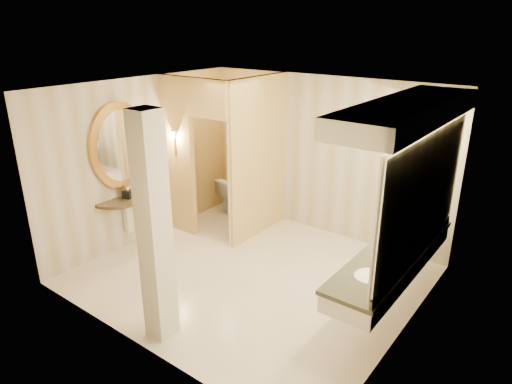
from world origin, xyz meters
TOP-DOWN VIEW (x-y plane):
  - floor at (0.00, 0.00)m, footprint 4.50×4.50m
  - ceiling at (0.00, 0.00)m, footprint 4.50×4.50m
  - wall_back at (0.00, 2.00)m, footprint 4.50×0.02m
  - wall_front at (0.00, -2.00)m, footprint 4.50×0.02m
  - wall_left at (-2.25, 0.00)m, footprint 0.02×4.00m
  - wall_right at (2.25, 0.00)m, footprint 0.02×4.00m
  - toilet_closet at (-1.12, 0.97)m, footprint 1.50×1.55m
  - wall_sconce at (-1.93, 0.43)m, footprint 0.14×0.14m
  - vanity at (1.98, 0.33)m, footprint 0.75×2.82m
  - console_shelf at (-2.21, -0.46)m, footprint 1.06×1.06m
  - pillar at (-0.03, -1.68)m, footprint 0.29×0.29m
  - tissue_box at (-2.09, -0.48)m, footprint 0.17×0.17m
  - toilet at (-1.77, 1.75)m, footprint 0.48×0.71m
  - soap_bottle_a at (1.96, 0.30)m, footprint 0.08×0.08m
  - soap_bottle_b at (1.86, 0.27)m, footprint 0.10×0.10m
  - soap_bottle_c at (1.87, -0.08)m, footprint 0.10×0.10m

SIDE VIEW (x-z plane):
  - floor at x=0.00m, z-range 0.00..0.00m
  - toilet at x=-1.77m, z-range 0.00..0.67m
  - soap_bottle_b at x=1.86m, z-range 0.88..0.99m
  - tissue_box at x=-2.09m, z-range 0.88..1.01m
  - soap_bottle_a at x=1.96m, z-range 0.88..1.01m
  - soap_bottle_c at x=1.87m, z-range 0.88..1.08m
  - console_shelf at x=-2.21m, z-range 0.36..2.34m
  - wall_back at x=0.00m, z-range 0.00..2.70m
  - wall_front at x=0.00m, z-range 0.00..2.70m
  - wall_left at x=-2.25m, z-range 0.00..2.70m
  - wall_right at x=2.25m, z-range 0.00..2.70m
  - pillar at x=-0.03m, z-range 0.00..2.70m
  - toilet_closet at x=-1.12m, z-range 0.04..2.74m
  - vanity at x=1.98m, z-range 0.58..2.67m
  - wall_sconce at x=-1.93m, z-range 1.52..1.94m
  - ceiling at x=0.00m, z-range 2.70..2.70m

